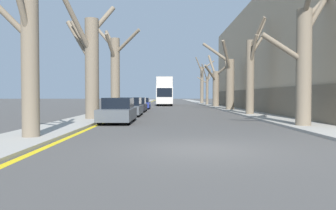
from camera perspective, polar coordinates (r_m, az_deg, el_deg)
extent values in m
plane|color=#4C4947|center=(9.84, 5.61, -7.66)|extent=(300.00, 300.00, 0.00)
cube|color=#A39E93|center=(59.90, -5.21, 0.20)|extent=(2.49, 120.00, 0.12)
cube|color=#A39E93|center=(60.10, 6.52, 0.21)|extent=(2.49, 120.00, 0.12)
cube|color=tan|center=(36.36, 21.50, 7.68)|extent=(10.00, 37.96, 10.94)
cube|color=#6B5E4C|center=(34.62, 13.68, 0.80)|extent=(0.12, 37.21, 2.19)
cube|color=yellow|center=(59.79, -3.85, 0.15)|extent=(0.24, 120.00, 0.01)
cylinder|color=#7A6B56|center=(12.73, -22.87, 6.65)|extent=(0.61, 0.61, 5.46)
cylinder|color=#7A6B56|center=(12.66, -24.02, 14.62)|extent=(0.39, 1.06, 1.87)
cylinder|color=#7A6B56|center=(13.14, -26.82, 14.30)|extent=(1.86, 0.72, 1.93)
cylinder|color=#7A6B56|center=(21.52, -13.10, 6.01)|extent=(0.87, 0.87, 6.47)
cylinder|color=#7A6B56|center=(21.15, -15.30, 12.87)|extent=(1.58, 2.15, 3.25)
cylinder|color=#7A6B56|center=(22.45, -15.10, 10.55)|extent=(2.16, 1.42, 2.98)
cylinder|color=#7A6B56|center=(22.34, -11.30, 14.30)|extent=(1.59, 1.34, 2.03)
cylinder|color=#7A6B56|center=(22.17, -14.74, 11.13)|extent=(1.71, 0.87, 2.46)
cylinder|color=#7A6B56|center=(30.72, -9.18, 5.08)|extent=(0.84, 0.84, 6.86)
cylinder|color=#7A6B56|center=(30.22, -7.18, 10.84)|extent=(2.63, 1.71, 2.18)
cylinder|color=#7A6B56|center=(31.22, -9.97, 10.99)|extent=(1.17, 0.48, 1.92)
cylinder|color=#7A6B56|center=(30.13, -9.94, 9.81)|extent=(0.84, 2.07, 2.36)
cylinder|color=#7A6B56|center=(32.21, -10.90, 11.43)|extent=(2.50, 2.16, 2.71)
cylinder|color=#7A6B56|center=(17.54, 22.56, 5.85)|extent=(0.74, 0.74, 5.82)
cylinder|color=#7A6B56|center=(18.01, 24.12, 13.65)|extent=(1.18, 0.42, 1.82)
cylinder|color=#7A6B56|center=(18.79, 24.29, 14.97)|extent=(1.82, 1.34, 1.63)
cylinder|color=#7A6B56|center=(17.13, 19.41, 9.38)|extent=(2.32, 0.54, 1.49)
cylinder|color=#7A6B56|center=(26.92, 14.09, 4.60)|extent=(0.64, 0.64, 5.98)
cylinder|color=#7A6B56|center=(26.52, 14.63, 9.17)|extent=(0.40, 1.50, 2.30)
cylinder|color=#7A6B56|center=(27.35, 15.21, 9.94)|extent=(1.27, 0.33, 1.75)
cylinder|color=#7A6B56|center=(27.77, 15.37, 11.45)|extent=(1.65, 0.91, 3.06)
cylinder|color=#7A6B56|center=(26.62, 15.26, 11.89)|extent=(0.92, 1.85, 2.30)
cylinder|color=#7A6B56|center=(35.59, 10.75, 3.46)|extent=(0.87, 0.87, 5.44)
cylinder|color=#7A6B56|center=(36.15, 8.45, 8.95)|extent=(3.02, 1.41, 2.39)
cylinder|color=#7A6B56|center=(34.70, 10.17, 8.28)|extent=(1.51, 2.38, 3.18)
cylinder|color=#7A6B56|center=(36.50, 10.36, 6.17)|extent=(0.51, 1.97, 2.45)
cylinder|color=#7A6B56|center=(45.56, 8.33, 2.74)|extent=(0.88, 0.88, 4.91)
cylinder|color=#7A6B56|center=(44.35, 7.43, 5.50)|extent=(2.13, 2.68, 2.19)
cylinder|color=#7A6B56|center=(45.01, 9.53, 6.15)|extent=(1.96, 1.96, 1.73)
cylinder|color=#7A6B56|center=(46.64, 7.72, 6.72)|extent=(1.11, 2.30, 3.31)
cylinder|color=#7A6B56|center=(54.48, 6.84, 2.46)|extent=(0.43, 0.43, 4.70)
cylinder|color=#7A6B56|center=(53.73, 6.38, 5.69)|extent=(1.27, 1.82, 2.60)
cylinder|color=#7A6B56|center=(55.46, 7.13, 4.76)|extent=(0.97, 1.90, 3.09)
cylinder|color=#7A6B56|center=(54.66, 5.99, 4.32)|extent=(1.69, 0.59, 1.14)
cylinder|color=#7A6B56|center=(54.09, 7.04, 5.16)|extent=(0.41, 1.16, 1.76)
cylinder|color=#7A6B56|center=(55.13, 7.34, 4.81)|extent=(1.26, 1.18, 1.61)
cylinder|color=#7A6B56|center=(63.84, 5.93, 3.45)|extent=(0.66, 0.66, 7.16)
cylinder|color=#7A6B56|center=(63.56, 5.41, 6.98)|extent=(1.57, 1.24, 2.96)
cylinder|color=#7A6B56|center=(64.54, 6.98, 6.89)|extent=(2.60, 0.90, 1.92)
cylinder|color=#7A6B56|center=(63.38, 5.95, 5.25)|extent=(0.34, 1.32, 1.86)
cube|color=silver|center=(53.46, -0.58, 1.64)|extent=(2.47, 11.78, 2.42)
cube|color=silver|center=(53.49, -0.58, 3.73)|extent=(2.42, 11.55, 1.49)
cube|color=#B8B1A9|center=(53.53, -0.58, 4.59)|extent=(2.42, 11.55, 0.12)
cube|color=black|center=(53.46, -0.58, 2.13)|extent=(2.50, 10.37, 1.26)
cube|color=black|center=(53.50, -0.58, 3.81)|extent=(2.50, 10.37, 1.13)
cube|color=black|center=(47.59, -0.61, 2.19)|extent=(2.22, 0.06, 1.32)
cylinder|color=black|center=(49.95, -1.82, 0.41)|extent=(0.30, 0.98, 0.98)
cylinder|color=black|center=(49.94, 0.62, 0.41)|extent=(0.30, 0.98, 0.98)
cylinder|color=black|center=(56.78, -1.64, 0.56)|extent=(0.30, 0.98, 0.98)
cylinder|color=black|center=(56.78, 0.51, 0.56)|extent=(0.30, 0.98, 0.98)
cube|color=#4C5156|center=(19.32, -8.72, -1.56)|extent=(1.81, 4.42, 0.66)
cube|color=black|center=(19.56, -8.62, 0.35)|extent=(1.59, 2.30, 0.62)
cylinder|color=black|center=(18.17, -11.82, -2.42)|extent=(0.20, 0.62, 0.62)
cylinder|color=black|center=(17.92, -6.83, -2.45)|extent=(0.20, 0.62, 0.62)
cylinder|color=black|center=(20.77, -10.36, -1.90)|extent=(0.20, 0.62, 0.62)
cylinder|color=black|center=(20.55, -5.99, -1.92)|extent=(0.20, 0.62, 0.62)
cube|color=#4C5156|center=(25.69, -6.62, -0.79)|extent=(1.77, 4.50, 0.63)
cube|color=black|center=(25.94, -6.56, 0.63)|extent=(1.55, 2.34, 0.63)
cylinder|color=black|center=(24.46, -8.77, -1.36)|extent=(0.20, 0.61, 0.61)
cylinder|color=black|center=(24.28, -5.16, -1.37)|extent=(0.20, 0.61, 0.61)
cylinder|color=black|center=(27.13, -7.93, -1.06)|extent=(0.20, 0.61, 0.61)
cylinder|color=black|center=(26.97, -4.67, -1.07)|extent=(0.20, 0.61, 0.61)
cube|color=black|center=(32.05, -5.36, -0.34)|extent=(1.73, 4.16, 0.58)
cube|color=black|center=(32.29, -5.33, 0.75)|extent=(1.52, 2.16, 0.62)
cylinder|color=black|center=(30.89, -6.96, -0.68)|extent=(0.20, 0.66, 0.66)
cylinder|color=black|center=(30.76, -4.17, -0.68)|extent=(0.20, 0.66, 0.66)
cylinder|color=black|center=(33.37, -6.46, -0.50)|extent=(0.20, 0.66, 0.66)
cylinder|color=black|center=(33.25, -3.88, -0.50)|extent=(0.20, 0.66, 0.66)
cube|color=navy|center=(38.57, -4.51, 0.02)|extent=(1.80, 4.44, 0.60)
cube|color=black|center=(38.82, -4.48, 0.87)|extent=(1.58, 2.31, 0.52)
cylinder|color=black|center=(37.31, -5.86, -0.28)|extent=(0.20, 0.64, 0.64)
cylinder|color=black|center=(37.19, -3.45, -0.28)|extent=(0.20, 0.64, 0.64)
cylinder|color=black|center=(39.97, -5.49, -0.15)|extent=(0.20, 0.64, 0.64)
cylinder|color=black|center=(39.85, -3.23, -0.15)|extent=(0.20, 0.64, 0.64)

